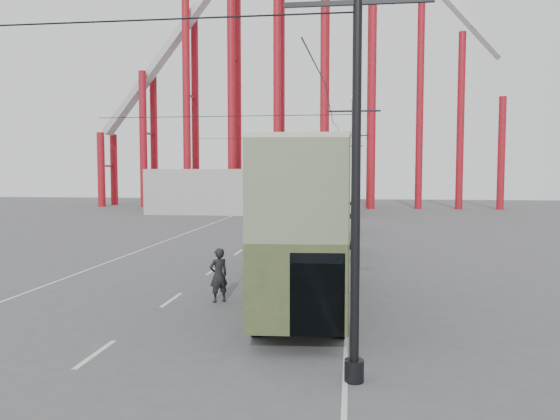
# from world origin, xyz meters

# --- Properties ---
(ground) EXTENTS (160.00, 160.00, 0.00)m
(ground) POSITION_xyz_m (0.00, 0.00, 0.00)
(ground) COLOR #4D4D4F
(ground) RESTS_ON ground
(road_markings) EXTENTS (12.52, 120.00, 0.01)m
(road_markings) POSITION_xyz_m (-0.86, 19.70, 0.01)
(road_markings) COLOR silver
(road_markings) RESTS_ON ground
(lamp_post_near) EXTENTS (3.20, 0.44, 10.80)m
(lamp_post_near) POSITION_xyz_m (5.60, -3.00, 7.86)
(lamp_post_near) COLOR black
(lamp_post_near) RESTS_ON ground
(lamp_post_mid) EXTENTS (3.20, 0.44, 9.32)m
(lamp_post_mid) POSITION_xyz_m (5.60, 18.00, 4.68)
(lamp_post_mid) COLOR black
(lamp_post_mid) RESTS_ON ground
(lamp_post_far) EXTENTS (3.20, 0.44, 9.32)m
(lamp_post_far) POSITION_xyz_m (5.60, 40.00, 4.68)
(lamp_post_far) COLOR black
(lamp_post_far) RESTS_ON ground
(lamp_post_distant) EXTENTS (3.20, 0.44, 9.32)m
(lamp_post_distant) POSITION_xyz_m (5.60, 62.00, 4.68)
(lamp_post_distant) COLOR black
(lamp_post_distant) RESTS_ON ground
(roller_coaster) EXTENTS (52.95, 5.00, 55.48)m
(roller_coaster) POSITION_xyz_m (-2.49, 56.89, 22.92)
(roller_coaster) COLOR maroon
(roller_coaster) RESTS_ON ground
(fairground_shed) EXTENTS (22.00, 10.00, 5.00)m
(fairground_shed) POSITION_xyz_m (-6.00, 47.00, 2.50)
(fairground_shed) COLOR #9FA09A
(fairground_shed) RESTS_ON ground
(double_decker_bus) EXTENTS (3.41, 10.71, 5.66)m
(double_decker_bus) POSITION_xyz_m (3.78, 3.56, 3.17)
(double_decker_bus) COLOR #374424
(double_decker_bus) RESTS_ON ground
(single_decker_green) EXTENTS (3.76, 11.16, 3.09)m
(single_decker_green) POSITION_xyz_m (3.16, 13.73, 1.75)
(single_decker_green) COLOR #6A7757
(single_decker_green) RESTS_ON ground
(single_decker_cream) EXTENTS (3.02, 9.04, 2.76)m
(single_decker_cream) POSITION_xyz_m (3.28, 27.51, 1.56)
(single_decker_cream) COLOR beige
(single_decker_cream) RESTS_ON ground
(pedestrian) EXTENTS (0.85, 0.82, 1.96)m
(pedestrian) POSITION_xyz_m (0.79, 3.92, 0.98)
(pedestrian) COLOR black
(pedestrian) RESTS_ON ground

